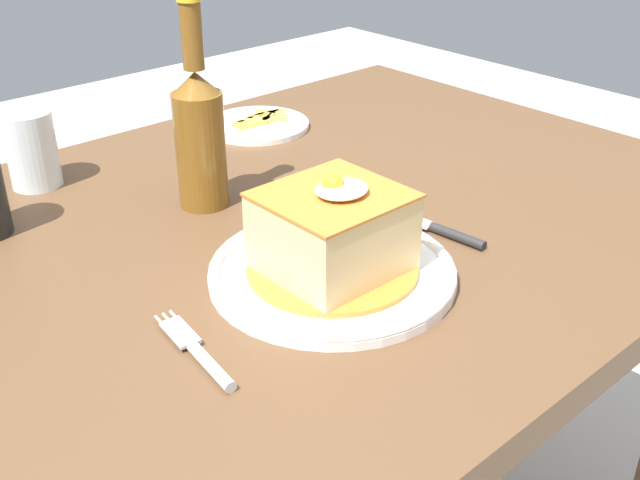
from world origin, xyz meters
name	(u,v)px	position (x,y,z in m)	size (l,w,h in m)	color
dining_table	(301,291)	(0.00, 0.00, 0.62)	(1.16, 0.85, 0.73)	brown
main_plate	(332,271)	(-0.07, -0.14, 0.74)	(0.27, 0.27, 0.02)	white
sandwich_meal	(333,234)	(-0.07, -0.14, 0.79)	(0.19, 0.19, 0.11)	orange
fork	(201,355)	(-0.27, -0.17, 0.74)	(0.03, 0.14, 0.01)	silver
knife	(441,230)	(0.09, -0.15, 0.74)	(0.03, 0.17, 0.01)	#262628
beer_bottle_amber	(199,132)	(-0.07, 0.11, 0.83)	(0.06, 0.06, 0.27)	brown
drinking_glass	(33,154)	(-0.21, 0.32, 0.78)	(0.07, 0.07, 0.10)	gold
side_plate_fries	(258,124)	(0.16, 0.29, 0.74)	(0.17, 0.17, 0.02)	white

